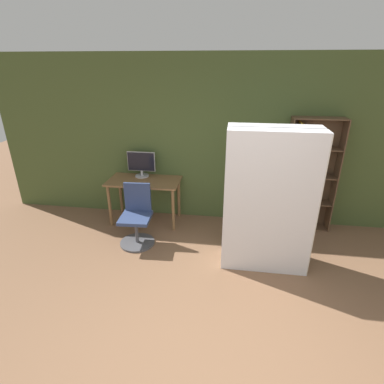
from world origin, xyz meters
TOP-DOWN VIEW (x-y plane):
  - ground_plane at (0.00, 0.00)m, footprint 16.00×16.00m
  - wall_back at (0.00, 3.07)m, footprint 8.00×0.06m
  - desk at (-1.40, 2.73)m, footprint 1.19×0.62m
  - monitor at (-1.48, 2.91)m, footprint 0.47×0.23m
  - office_chair at (-1.33, 2.05)m, footprint 0.52×0.52m
  - bookshelf at (1.16, 2.93)m, footprint 0.77×0.28m
  - mattress_near at (0.52, 1.67)m, footprint 1.11×0.24m
  - mattress_far at (0.52, 1.93)m, footprint 1.11×0.24m

SIDE VIEW (x-z plane):
  - ground_plane at x=0.00m, z-range 0.00..0.00m
  - office_chair at x=-1.33m, z-range -0.09..0.82m
  - desk at x=-1.40m, z-range 0.27..1.02m
  - bookshelf at x=1.16m, z-range -0.02..1.79m
  - mattress_far at x=0.52m, z-range 0.00..1.86m
  - mattress_near at x=0.52m, z-range 0.00..1.86m
  - monitor at x=-1.48m, z-range 0.76..1.19m
  - wall_back at x=0.00m, z-range 0.00..2.70m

